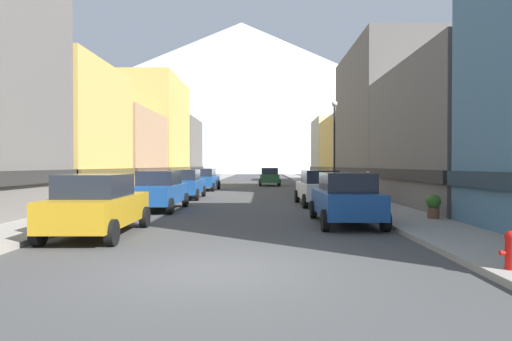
# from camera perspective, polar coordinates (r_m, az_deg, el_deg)

# --- Properties ---
(ground_plane) EXTENTS (400.00, 400.00, 0.00)m
(ground_plane) POSITION_cam_1_polar(r_m,az_deg,el_deg) (8.64, -5.64, -12.95)
(ground_plane) COLOR #424242
(sidewalk_left) EXTENTS (2.50, 100.00, 0.15)m
(sidewalk_left) POSITION_cam_1_polar(r_m,az_deg,el_deg) (43.98, -8.49, -1.87)
(sidewalk_left) COLOR gray
(sidewalk_left) RESTS_ON ground
(sidewalk_right) EXTENTS (2.50, 100.00, 0.15)m
(sidewalk_right) POSITION_cam_1_polar(r_m,az_deg,el_deg) (43.70, 7.91, -1.88)
(sidewalk_right) COLOR gray
(sidewalk_right) RESTS_ON ground
(storefront_left_1) EXTENTS (8.16, 8.35, 7.62)m
(storefront_left_1) POSITION_cam_1_polar(r_m,az_deg,el_deg) (26.97, -26.48, 4.09)
(storefront_left_1) COLOR #D8B259
(storefront_left_1) RESTS_ON ground
(storefront_left_2) EXTENTS (8.37, 9.76, 6.21)m
(storefront_left_2) POSITION_cam_1_polar(r_m,az_deg,el_deg) (35.79, -19.50, 2.18)
(storefront_left_2) COLOR tan
(storefront_left_2) RESTS_ON ground
(storefront_left_3) EXTENTS (8.96, 11.02, 10.81)m
(storefront_left_3) POSITION_cam_1_polar(r_m,az_deg,el_deg) (46.26, -15.16, 4.64)
(storefront_left_3) COLOR #D8B259
(storefront_left_3) RESTS_ON ground
(storefront_left_4) EXTENTS (7.51, 10.13, 7.97)m
(storefront_left_4) POSITION_cam_1_polar(r_m,az_deg,el_deg) (56.71, -11.34, 2.51)
(storefront_left_4) COLOR #66605B
(storefront_left_4) RESTS_ON ground
(storefront_right_1) EXTENTS (6.89, 11.42, 6.95)m
(storefront_right_1) POSITION_cam_1_polar(r_m,az_deg,el_deg) (23.44, 25.81, 3.82)
(storefront_right_1) COLOR #66605B
(storefront_right_1) RESTS_ON ground
(storefront_right_2) EXTENTS (8.58, 12.41, 10.82)m
(storefront_right_2) POSITION_cam_1_polar(r_m,az_deg,el_deg) (35.02, 18.80, 5.90)
(storefront_right_2) COLOR #66605B
(storefront_right_2) RESTS_ON ground
(storefront_right_3) EXTENTS (7.45, 11.57, 6.92)m
(storefront_right_3) POSITION_cam_1_polar(r_m,az_deg,el_deg) (46.37, 13.56, 2.28)
(storefront_right_3) COLOR #D8B259
(storefront_right_3) RESTS_ON ground
(storefront_right_4) EXTENTS (10.03, 8.51, 7.91)m
(storefront_right_4) POSITION_cam_1_polar(r_m,az_deg,el_deg) (56.66, 12.57, 2.48)
(storefront_right_4) COLOR beige
(storefront_right_4) RESTS_ON ground
(car_left_0) EXTENTS (2.14, 4.44, 1.78)m
(car_left_0) POSITION_cam_1_polar(r_m,az_deg,el_deg) (13.34, -20.04, -4.24)
(car_left_0) COLOR #B28419
(car_left_0) RESTS_ON ground
(car_left_1) EXTENTS (2.11, 4.42, 1.78)m
(car_left_1) POSITION_cam_1_polar(r_m,az_deg,el_deg) (20.27, -12.66, -2.54)
(car_left_1) COLOR #19478C
(car_left_1) RESTS_ON ground
(car_left_2) EXTENTS (2.12, 4.43, 1.78)m
(car_left_2) POSITION_cam_1_polar(r_m,az_deg,el_deg) (26.86, -9.27, -1.74)
(car_left_2) COLOR #19478C
(car_left_2) RESTS_ON ground
(car_left_3) EXTENTS (2.20, 4.46, 1.78)m
(car_left_3) POSITION_cam_1_polar(r_m,az_deg,el_deg) (35.50, -6.76, -1.14)
(car_left_3) COLOR #19478C
(car_left_3) RESTS_ON ground
(car_right_0) EXTENTS (2.07, 4.40, 1.78)m
(car_right_0) POSITION_cam_1_polar(r_m,az_deg,el_deg) (15.26, 11.67, -3.59)
(car_right_0) COLOR #19478C
(car_right_0) RESTS_ON ground
(car_right_1) EXTENTS (2.21, 4.47, 1.78)m
(car_right_1) POSITION_cam_1_polar(r_m,az_deg,el_deg) (22.37, 8.25, -2.22)
(car_right_1) COLOR silver
(car_right_1) RESTS_ON ground
(car_driving_0) EXTENTS (2.06, 4.40, 1.78)m
(car_driving_0) POSITION_cam_1_polar(r_m,az_deg,el_deg) (43.31, 1.80, -0.81)
(car_driving_0) COLOR #265933
(car_driving_0) RESTS_ON ground
(fire_hydrant_near) EXTENTS (0.40, 0.22, 0.70)m
(fire_hydrant_near) POSITION_cam_1_polar(r_m,az_deg,el_deg) (9.22, 30.43, -8.84)
(fire_hydrant_near) COLOR red
(fire_hydrant_near) RESTS_ON sidewalk_right
(potted_plant_0) EXTENTS (0.51, 0.51, 0.85)m
(potted_plant_0) POSITION_cam_1_polar(r_m,az_deg,el_deg) (16.67, 22.23, -4.24)
(potted_plant_0) COLOR brown
(potted_plant_0) RESTS_ON sidewalk_right
(potted_plant_1) EXTENTS (0.51, 0.51, 0.78)m
(potted_plant_1) POSITION_cam_1_polar(r_m,az_deg,el_deg) (27.07, -16.17, -2.48)
(potted_plant_1) COLOR gray
(potted_plant_1) RESTS_ON sidewalk_left
(pedestrian_0) EXTENTS (0.36, 0.36, 1.60)m
(pedestrian_0) POSITION_cam_1_polar(r_m,az_deg,el_deg) (22.67, 14.44, -2.24)
(pedestrian_0) COLOR maroon
(pedestrian_0) RESTS_ON sidewalk_right
(pedestrian_1) EXTENTS (0.36, 0.36, 1.66)m
(pedestrian_1) POSITION_cam_1_polar(r_m,az_deg,el_deg) (33.99, 9.90, -1.21)
(pedestrian_1) COLOR navy
(pedestrian_1) RESTS_ON sidewalk_right
(streetlamp_right) EXTENTS (0.36, 0.36, 5.86)m
(streetlamp_right) POSITION_cam_1_polar(r_m,az_deg,el_deg) (27.29, 10.23, 4.78)
(streetlamp_right) COLOR black
(streetlamp_right) RESTS_ON sidewalk_right
(mountain_backdrop) EXTENTS (339.39, 339.39, 89.91)m
(mountain_backdrop) POSITION_cam_1_polar(r_m,az_deg,el_deg) (272.09, -1.93, 9.78)
(mountain_backdrop) COLOR silver
(mountain_backdrop) RESTS_ON ground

